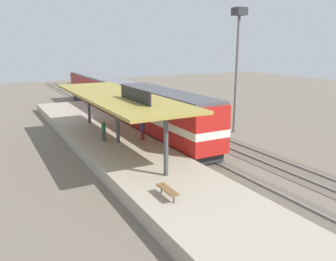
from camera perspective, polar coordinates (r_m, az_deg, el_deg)
The scene contains 11 objects.
ground_plane at distance 30.50m, azimuth 3.50°, elevation -1.97°, with size 120.00×120.00×0.00m, color #706656.
track_near at distance 29.52m, azimuth 0.20°, elevation -2.43°, with size 3.20×110.00×0.16m.
track_far at distance 31.90m, azimuth 7.46°, elevation -1.28°, with size 3.20×110.00×0.16m.
platform at distance 27.58m, azimuth -8.23°, elevation -2.87°, with size 6.00×44.00×0.90m, color #A89E89.
station_canopy at distance 26.60m, azimuth -8.46°, elevation 5.53°, with size 5.20×18.00×4.70m.
platform_bench at distance 17.48m, azimuth -0.10°, elevation -9.82°, with size 0.44×1.70×0.50m.
locomotive at distance 29.68m, azimuth -0.61°, elevation 2.40°, with size 2.93×14.43×4.44m.
passenger_carriage_single at distance 46.16m, azimuth -11.20°, elevation 6.23°, with size 2.90×20.00×4.24m.
light_mast at distance 33.49m, azimuth 11.54°, elevation 13.78°, with size 1.10×1.10×11.70m.
person_waiting at distance 27.71m, azimuth -4.25°, elevation 0.34°, with size 0.34×0.34×1.71m.
person_walking at distance 27.88m, azimuth -10.65°, elevation 0.21°, with size 0.34×0.34×1.71m.
Camera 1 is at (-13.60, -24.81, 8.43)m, focal length 36.68 mm.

